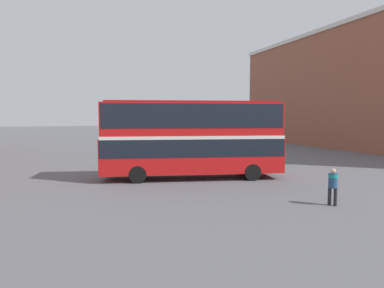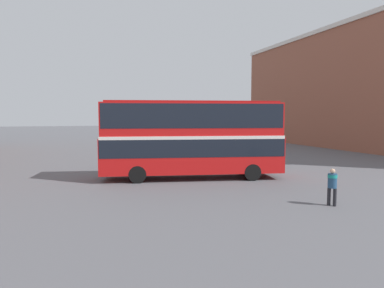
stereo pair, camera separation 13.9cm
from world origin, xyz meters
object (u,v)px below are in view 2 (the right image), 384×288
at_px(pedestrian_foreground, 332,183).
at_px(parked_car_kerb_far, 164,149).
at_px(double_decker_bus, 192,135).
at_px(parked_car_kerb_near, 227,145).

relative_size(pedestrian_foreground, parked_car_kerb_far, 0.34).
height_order(pedestrian_foreground, parked_car_kerb_far, pedestrian_foreground).
xyz_separation_m(double_decker_bus, parked_car_kerb_far, (1.08, 11.74, -1.99)).
xyz_separation_m(parked_car_kerb_near, parked_car_kerb_far, (-7.38, -1.55, -0.03)).
xyz_separation_m(pedestrian_foreground, parked_car_kerb_near, (4.78, 21.40, -0.21)).
bearing_deg(pedestrian_foreground, parked_car_kerb_far, -115.85).
height_order(double_decker_bus, parked_car_kerb_near, double_decker_bus).
height_order(double_decker_bus, pedestrian_foreground, double_decker_bus).
bearing_deg(pedestrian_foreground, parked_car_kerb_near, -135.90).
xyz_separation_m(double_decker_bus, parked_car_kerb_near, (8.46, 13.29, -1.96)).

